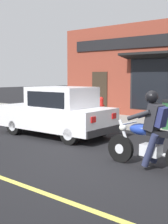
# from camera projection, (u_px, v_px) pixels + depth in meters

# --- Properties ---
(ground_plane) EXTENTS (80.00, 80.00, 0.00)m
(ground_plane) POSITION_uv_depth(u_px,v_px,m) (95.00, 165.00, 6.71)
(ground_plane) COLOR black
(sidewalk_curb) EXTENTS (2.60, 22.00, 0.14)m
(sidewalk_curb) POSITION_uv_depth(u_px,v_px,m) (121.00, 121.00, 12.75)
(sidewalk_curb) COLOR gray
(sidewalk_curb) RESTS_ON ground
(storefront_building) EXTENTS (1.25, 9.58, 4.20)m
(storefront_building) POSITION_uv_depth(u_px,v_px,m) (153.00, 71.00, 13.30)
(storefront_building) COLOR brown
(storefront_building) RESTS_ON ground
(motorcycle_with_rider) EXTENTS (0.56, 2.02, 1.62)m
(motorcycle_with_rider) POSITION_uv_depth(u_px,v_px,m) (150.00, 136.00, 6.41)
(motorcycle_with_rider) COLOR black
(motorcycle_with_rider) RESTS_ON ground
(car_hatchback) EXTENTS (1.79, 3.84, 1.57)m
(car_hatchback) POSITION_uv_depth(u_px,v_px,m) (58.00, 112.00, 9.89)
(car_hatchback) COLOR black
(car_hatchback) RESTS_ON ground
(fire_hydrant) EXTENTS (0.36, 0.24, 0.88)m
(fire_hydrant) POSITION_uv_depth(u_px,v_px,m) (101.00, 107.00, 13.29)
(fire_hydrant) COLOR red
(fire_hydrant) RESTS_ON sidewalk_curb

